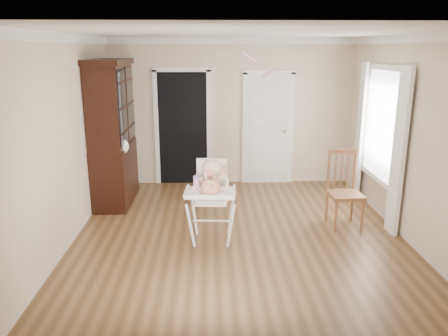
{
  "coord_description": "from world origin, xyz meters",
  "views": [
    {
      "loc": [
        -0.39,
        -5.61,
        2.52
      ],
      "look_at": [
        -0.22,
        -0.26,
        1.04
      ],
      "focal_mm": 35.0,
      "sensor_mm": 36.0,
      "label": 1
    }
  ],
  "objects_px": {
    "sippy_cup": "(196,181)",
    "dining_chair": "(345,192)",
    "cake": "(210,187)",
    "high_chair": "(211,192)",
    "china_cabinet": "(113,133)"
  },
  "relations": [
    {
      "from": "high_chair",
      "to": "cake",
      "type": "bearing_deg",
      "value": -89.3
    },
    {
      "from": "cake",
      "to": "china_cabinet",
      "type": "distance_m",
      "value": 2.5
    },
    {
      "from": "sippy_cup",
      "to": "cake",
      "type": "bearing_deg",
      "value": -47.29
    },
    {
      "from": "high_chair",
      "to": "china_cabinet",
      "type": "xyz_separation_m",
      "value": [
        -1.61,
        1.63,
        0.49
      ]
    },
    {
      "from": "sippy_cup",
      "to": "china_cabinet",
      "type": "relative_size",
      "value": 0.08
    },
    {
      "from": "high_chair",
      "to": "sippy_cup",
      "type": "relative_size",
      "value": 5.75
    },
    {
      "from": "high_chair",
      "to": "cake",
      "type": "xyz_separation_m",
      "value": [
        -0.01,
        -0.27,
        0.15
      ]
    },
    {
      "from": "high_chair",
      "to": "china_cabinet",
      "type": "height_order",
      "value": "china_cabinet"
    },
    {
      "from": "dining_chair",
      "to": "cake",
      "type": "bearing_deg",
      "value": -163.4
    },
    {
      "from": "cake",
      "to": "sippy_cup",
      "type": "distance_m",
      "value": 0.27
    },
    {
      "from": "china_cabinet",
      "to": "dining_chair",
      "type": "height_order",
      "value": "china_cabinet"
    },
    {
      "from": "high_chair",
      "to": "sippy_cup",
      "type": "height_order",
      "value": "high_chair"
    },
    {
      "from": "dining_chair",
      "to": "high_chair",
      "type": "bearing_deg",
      "value": -170.59
    },
    {
      "from": "china_cabinet",
      "to": "dining_chair",
      "type": "xyz_separation_m",
      "value": [
        3.52,
        -1.19,
        -0.66
      ]
    },
    {
      "from": "sippy_cup",
      "to": "dining_chair",
      "type": "height_order",
      "value": "dining_chair"
    }
  ]
}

